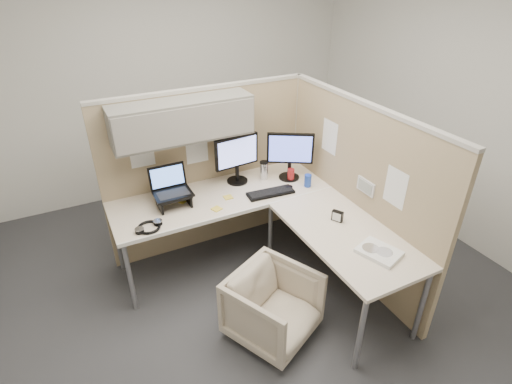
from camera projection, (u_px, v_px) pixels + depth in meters
name	position (u px, v px, depth m)	size (l,w,h in m)	color
ground	(259.00, 287.00, 3.64)	(4.50, 4.50, 0.00)	#2F2F33
partition_back	(197.00, 148.00, 3.64)	(2.00, 0.36, 1.63)	tan
partition_right	(353.00, 191.00, 3.53)	(0.07, 2.03, 1.63)	tan
desk	(265.00, 214.00, 3.44)	(2.00, 1.98, 0.73)	beige
office_chair	(273.00, 304.00, 3.05)	(0.60, 0.56, 0.61)	#BEAC97
monitor_left	(237.00, 156.00, 3.72)	(0.44, 0.20, 0.47)	black
monitor_right	(290.00, 152.00, 3.78)	(0.40, 0.25, 0.47)	black
laptop_station	(172.00, 192.00, 3.43)	(0.32, 0.27, 0.33)	black
keyboard	(271.00, 193.00, 3.64)	(0.43, 0.14, 0.02)	black
mouse	(289.00, 187.00, 3.72)	(0.09, 0.06, 0.03)	black
travel_mug	(264.00, 170.00, 3.87)	(0.09, 0.09, 0.18)	silver
soda_can_green	(308.00, 181.00, 3.75)	(0.07, 0.07, 0.12)	#1E3FA5
soda_can_silver	(291.00, 175.00, 3.85)	(0.07, 0.07, 0.12)	#B21E1E
sticky_note_d	(228.00, 197.00, 3.59)	(0.08, 0.08, 0.01)	yellow
sticky_note_c	(182.00, 201.00, 3.54)	(0.08, 0.08, 0.01)	yellow
sticky_note_a	(217.00, 209.00, 3.42)	(0.08, 0.08, 0.01)	yellow
headphones	(149.00, 227.00, 3.17)	(0.23, 0.23, 0.03)	black
paper_stack	(379.00, 252.00, 2.90)	(0.31, 0.35, 0.03)	white
desk_clock	(337.00, 216.00, 3.25)	(0.08, 0.10, 0.09)	black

